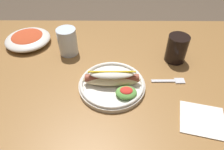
{
  "coord_description": "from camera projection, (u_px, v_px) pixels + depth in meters",
  "views": [
    {
      "loc": [
        -0.01,
        -0.56,
        1.26
      ],
      "look_at": [
        -0.01,
        -0.03,
        0.77
      ],
      "focal_mm": 32.99,
      "sensor_mm": 36.0,
      "label": 1
    }
  ],
  "objects": [
    {
      "name": "dining_table",
      "position": [
        115.0,
        94.0,
        0.83
      ],
      "size": [
        1.37,
        0.85,
        0.74
      ],
      "color": "olive",
      "rests_on": "ground_plane"
    },
    {
      "name": "hot_dog_plate",
      "position": [
        113.0,
        83.0,
        0.7
      ],
      "size": [
        0.23,
        0.23,
        0.08
      ],
      "color": "silver",
      "rests_on": "dining_table"
    },
    {
      "name": "fork",
      "position": [
        171.0,
        81.0,
        0.74
      ],
      "size": [
        0.12,
        0.03,
        0.0
      ],
      "rotation": [
        0.0,
        0.0,
        0.02
      ],
      "color": "silver",
      "rests_on": "dining_table"
    },
    {
      "name": "soda_cup",
      "position": [
        177.0,
        49.0,
        0.8
      ],
      "size": [
        0.08,
        0.08,
        0.11
      ],
      "primitive_type": "cylinder",
      "color": "black",
      "rests_on": "dining_table"
    },
    {
      "name": "water_cup",
      "position": [
        68.0,
        42.0,
        0.83
      ],
      "size": [
        0.08,
        0.08,
        0.11
      ],
      "primitive_type": "cylinder",
      "color": "silver",
      "rests_on": "dining_table"
    },
    {
      "name": "side_bowl",
      "position": [
        28.0,
        39.0,
        0.91
      ],
      "size": [
        0.19,
        0.19,
        0.05
      ],
      "color": "silver",
      "rests_on": "dining_table"
    },
    {
      "name": "napkin",
      "position": [
        202.0,
        120.0,
        0.62
      ],
      "size": [
        0.15,
        0.15,
        0.0
      ],
      "primitive_type": "cube",
      "rotation": [
        0.0,
        0.0,
        -0.24
      ],
      "color": "white",
      "rests_on": "dining_table"
    }
  ]
}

